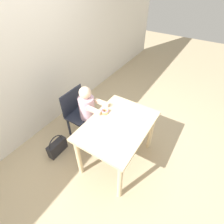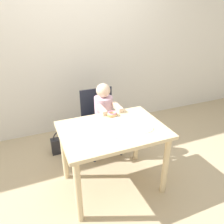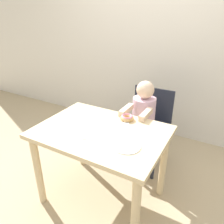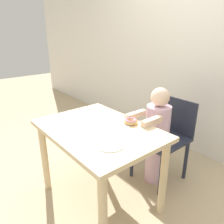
{
  "view_description": "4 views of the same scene",
  "coord_description": "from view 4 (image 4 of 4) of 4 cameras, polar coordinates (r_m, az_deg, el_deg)",
  "views": [
    {
      "loc": [
        -1.3,
        -0.74,
        2.19
      ],
      "look_at": [
        0.04,
        0.11,
        0.82
      ],
      "focal_mm": 28.0,
      "sensor_mm": 36.0,
      "label": 1
    },
    {
      "loc": [
        -0.7,
        -1.68,
        1.75
      ],
      "look_at": [
        0.04,
        0.11,
        0.82
      ],
      "focal_mm": 35.0,
      "sensor_mm": 36.0,
      "label": 2
    },
    {
      "loc": [
        0.8,
        -1.24,
        1.56
      ],
      "look_at": [
        0.04,
        0.11,
        0.82
      ],
      "focal_mm": 35.0,
      "sensor_mm": 36.0,
      "label": 3
    },
    {
      "loc": [
        1.28,
        -0.91,
        1.43
      ],
      "look_at": [
        0.04,
        0.11,
        0.82
      ],
      "focal_mm": 35.0,
      "sensor_mm": 36.0,
      "label": 4
    }
  ],
  "objects": [
    {
      "name": "chair",
      "position": [
        2.22,
        13.53,
        -6.34
      ],
      "size": [
        0.43,
        0.45,
        0.81
      ],
      "color": "#232838",
      "rests_on": "ground_plane"
    },
    {
      "name": "donut",
      "position": [
        1.8,
        4.9,
        -2.41
      ],
      "size": [
        0.11,
        0.11,
        0.04
      ],
      "color": "tan",
      "rests_on": "dining_table"
    },
    {
      "name": "plate",
      "position": [
        1.48,
        -0.52,
        -8.65
      ],
      "size": [
        0.19,
        0.19,
        0.01
      ],
      "color": "white",
      "rests_on": "dining_table"
    },
    {
      "name": "dining_table",
      "position": [
        1.78,
        -3.47,
        -7.5
      ],
      "size": [
        1.0,
        0.72,
        0.7
      ],
      "color": "beige",
      "rests_on": "ground_plane"
    },
    {
      "name": "wall_back",
      "position": [
        2.67,
        22.67,
        15.37
      ],
      "size": [
        8.0,
        0.05,
        2.5
      ],
      "color": "silver",
      "rests_on": "ground_plane"
    },
    {
      "name": "child_figure",
      "position": [
        2.11,
        11.57,
        -6.21
      ],
      "size": [
        0.24,
        0.42,
        0.96
      ],
      "color": "silver",
      "rests_on": "ground_plane"
    },
    {
      "name": "napkin",
      "position": [
        1.71,
        -2.35,
        -4.4
      ],
      "size": [
        0.4,
        0.4,
        0.0
      ],
      "color": "white",
      "rests_on": "dining_table"
    },
    {
      "name": "ground_plane",
      "position": [
        2.12,
        -3.1,
        -21.58
      ],
      "size": [
        12.0,
        12.0,
        0.0
      ],
      "primitive_type": "plane",
      "color": "tan"
    },
    {
      "name": "handbag",
      "position": [
        2.72,
        5.92,
        -8.15
      ],
      "size": [
        0.3,
        0.1,
        0.33
      ],
      "color": "#232328",
      "rests_on": "ground_plane"
    }
  ]
}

